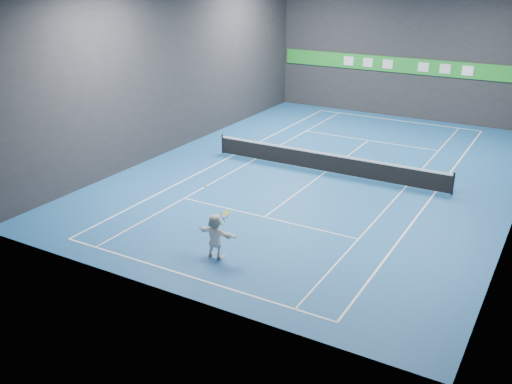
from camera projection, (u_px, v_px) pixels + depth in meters
The scene contains 18 objects.
ground at pixel (326, 172), 28.79m from camera, with size 26.00×26.00×0.00m, color #19518C.
wall_back at pixel (407, 50), 37.59m from camera, with size 18.00×0.10×9.00m, color #232426.
wall_front at pixel (156, 157), 16.64m from camera, with size 18.00×0.10×9.00m, color #232426.
wall_left at pixel (178, 67), 31.27m from camera, with size 0.10×26.00×9.00m, color #232426.
baseline_near at pixel (185, 275), 19.21m from camera, with size 10.98×0.08×0.01m, color white.
baseline_far at pixel (396, 120), 38.37m from camera, with size 10.98×0.08×0.01m, color white.
sideline_doubles_left at pixel (234, 155), 31.32m from camera, with size 0.08×23.78×0.01m, color white.
sideline_doubles_right at pixel (436, 192), 26.25m from camera, with size 0.08×23.78×0.01m, color white.
sideline_singles_left at pixel (255, 159), 30.68m from camera, with size 0.06×23.78×0.01m, color white.
sideline_singles_right at pixel (406, 186), 26.89m from camera, with size 0.06×23.78×0.01m, color white.
service_line_near at pixel (264, 217), 23.63m from camera, with size 8.23×0.06×0.01m, color white.
service_line_far at pixel (369, 140), 33.94m from camera, with size 8.23×0.06×0.01m, color white.
center_service_line at pixel (326, 172), 28.79m from camera, with size 0.06×12.80×0.01m, color white.
player at pixel (215, 236), 20.11m from camera, with size 1.55×0.49×1.67m, color white.
tennis_ball at pixel (205, 186), 19.58m from camera, with size 0.07×0.07×0.07m, color yellow.
tennis_net at pixel (326, 162), 28.59m from camera, with size 12.50×0.10×1.07m.
sponsor_banner at pixel (405, 66), 37.91m from camera, with size 17.64×0.11×1.00m.
tennis_racket at pixel (224, 216), 19.66m from camera, with size 0.43×0.34×0.64m.
Camera 1 is at (10.42, -25.28, 9.73)m, focal length 40.00 mm.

